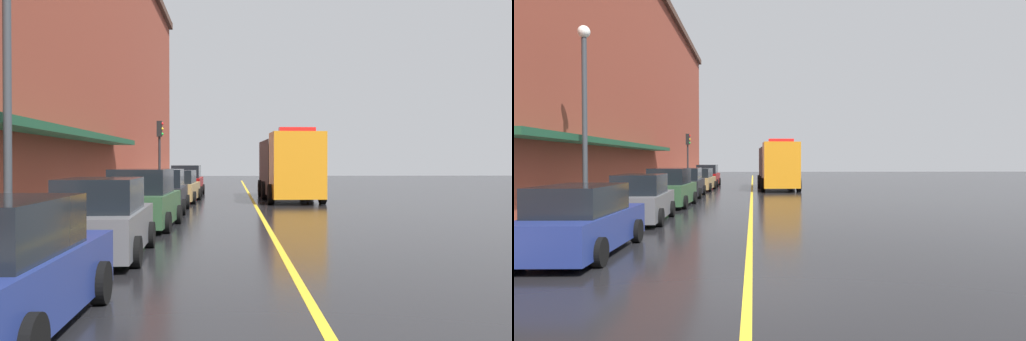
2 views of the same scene
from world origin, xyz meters
TOP-DOWN VIEW (x-y plane):
  - ground_plane at (0.00, 25.00)m, footprint 112.00×112.00m
  - sidewalk_left at (-6.20, 25.00)m, footprint 2.40×70.00m
  - lane_center_stripe at (0.00, 25.00)m, footprint 0.16×70.00m
  - parked_car_1 at (-4.02, 9.05)m, footprint 2.10×4.48m
  - parked_car_2 at (-3.97, 14.66)m, footprint 2.22×4.39m
  - parked_car_3 at (-3.98, 20.60)m, footprint 2.03×4.87m
  - parked_car_4 at (-3.92, 26.53)m, footprint 2.24×4.91m
  - parked_car_5 at (-3.91, 32.45)m, footprint 2.06×4.77m
  - utility_truck at (2.00, 28.13)m, footprint 3.09×9.08m
  - parking_meter_0 at (-5.35, 31.78)m, footprint 0.14×0.18m
  - parking_meter_1 at (-5.35, 31.71)m, footprint 0.14×0.18m
  - parking_meter_3 at (-5.35, 15.30)m, footprint 0.14×0.18m
  - street_lamp_left at (-5.95, 8.72)m, footprint 0.44×0.44m
  - traffic_light_near at (-5.29, 30.06)m, footprint 0.38×0.36m

SIDE VIEW (x-z plane):
  - ground_plane at x=0.00m, z-range 0.00..0.00m
  - lane_center_stripe at x=0.00m, z-range 0.00..0.01m
  - sidewalk_left at x=-6.20m, z-range 0.00..0.15m
  - parked_car_4 at x=-3.92m, z-range -0.05..1.62m
  - parked_car_1 at x=-4.02m, z-range -0.06..1.70m
  - parked_car_3 at x=-3.98m, z-range -0.06..1.73m
  - parked_car_5 at x=-3.91m, z-range -0.07..1.81m
  - parked_car_2 at x=-3.97m, z-range -0.07..1.81m
  - parking_meter_0 at x=-5.35m, z-range 0.39..1.72m
  - parking_meter_1 at x=-5.35m, z-range 0.39..1.72m
  - parking_meter_3 at x=-5.35m, z-range 0.39..1.72m
  - utility_truck at x=2.00m, z-range -0.09..3.72m
  - traffic_light_near at x=-5.29m, z-range 1.01..5.31m
  - street_lamp_left at x=-5.95m, z-range 0.93..7.87m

